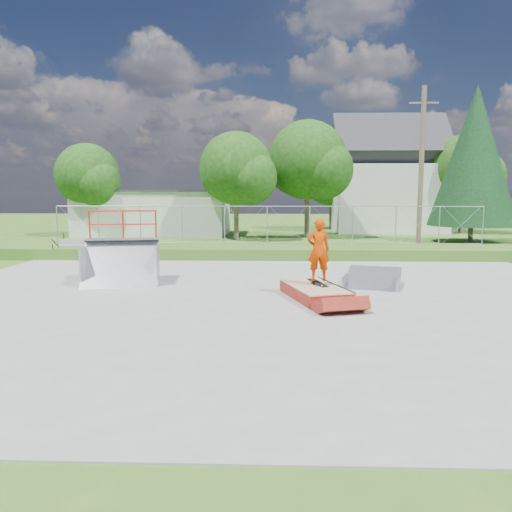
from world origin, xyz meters
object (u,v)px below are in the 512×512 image
(quarter_pipe, at_px, (121,248))
(skater, at_px, (319,253))
(grind_box, at_px, (315,293))
(flat_bank_ramp, at_px, (373,279))

(quarter_pipe, height_order, skater, quarter_pipe)
(quarter_pipe, relative_size, skater, 1.37)
(grind_box, bearing_deg, skater, 36.75)
(skater, bearing_deg, grind_box, 49.57)
(skater, bearing_deg, quarter_pipe, -21.69)
(skater, bearing_deg, flat_bank_ramp, -139.87)
(grind_box, height_order, quarter_pipe, quarter_pipe)
(grind_box, distance_m, skater, 1.09)
(quarter_pipe, distance_m, flat_bank_ramp, 7.92)
(flat_bank_ramp, height_order, skater, skater)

